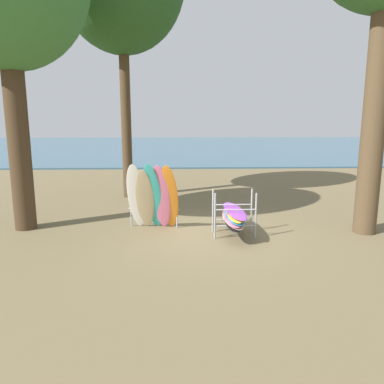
# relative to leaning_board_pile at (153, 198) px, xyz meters

# --- Properties ---
(ground_plane) EXTENTS (80.00, 80.00, 0.00)m
(ground_plane) POSITION_rel_leaning_board_pile_xyz_m (1.53, -0.47, -0.96)
(ground_plane) COLOR brown
(lake_water) EXTENTS (80.00, 36.00, 0.10)m
(lake_water) POSITION_rel_leaning_board_pile_xyz_m (1.53, 31.08, -0.91)
(lake_water) COLOR #38607A
(lake_water) RESTS_ON ground
(leaning_board_pile) EXTENTS (1.58, 1.01, 2.00)m
(leaning_board_pile) POSITION_rel_leaning_board_pile_xyz_m (0.00, 0.00, 0.00)
(leaning_board_pile) COLOR white
(leaning_board_pile) RESTS_ON ground
(board_storage_rack) EXTENTS (1.15, 2.13, 1.25)m
(board_storage_rack) POSITION_rel_leaning_board_pile_xyz_m (2.26, -0.56, -0.41)
(board_storage_rack) COLOR #9EA0A5
(board_storage_rack) RESTS_ON ground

